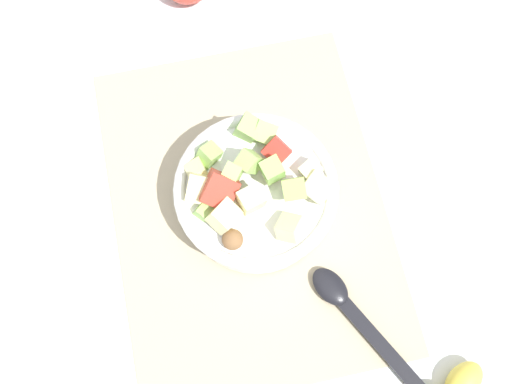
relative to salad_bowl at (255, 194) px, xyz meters
The scene contains 4 objects.
ground_plane 0.05m from the salad_bowl, 93.61° to the left, with size 2.40×2.40×0.00m, color silver.
placemat 0.05m from the salad_bowl, 93.61° to the left, with size 0.49×0.36×0.01m, color tan.
salad_bowl is the anchor object (origin of this frame).
serving_spoon 0.19m from the salad_bowl, 152.13° to the right, with size 0.20×0.12×0.01m.
Camera 1 is at (-0.23, 0.04, 0.76)m, focal length 40.54 mm.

